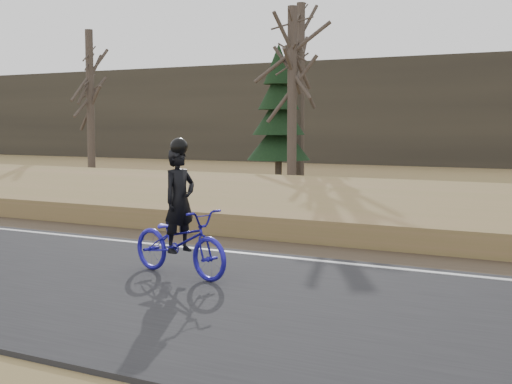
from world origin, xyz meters
The scene contains 13 objects.
ground centered at (0.00, 0.00, 0.00)m, with size 120.00×120.00×0.00m, color olive.
road centered at (0.00, -2.50, 0.03)m, with size 120.00×6.00×0.06m, color black.
edge_line centered at (0.00, 0.20, 0.07)m, with size 120.00×0.12×0.01m, color silver.
shoulder centered at (0.00, 1.20, 0.02)m, with size 120.00×1.60×0.04m, color #473A2B.
embankment centered at (0.00, 4.20, 0.22)m, with size 120.00×5.00×0.44m, color olive.
ballast centered at (0.00, 8.00, 0.23)m, with size 120.00×3.00×0.45m, color slate.
railroad centered at (0.00, 8.00, 0.53)m, with size 120.00×2.40×0.29m.
treeline_backdrop centered at (0.00, 30.00, 3.00)m, with size 120.00×4.00×6.00m, color #383328.
cyclist centered at (1.79, -1.80, 0.69)m, with size 1.99×1.05×2.01m.
bare_tree_far_left centered at (-14.65, 14.61, 3.27)m, with size 0.36×0.36×6.55m, color #4F433A.
bare_tree_left centered at (-5.40, 17.39, 3.70)m, with size 0.36×0.36×7.39m, color #4F433A.
bare_tree_near_left centered at (-4.07, 13.86, 3.32)m, with size 0.36×0.36×6.65m, color #4F433A.
conifer centered at (-5.57, 15.70, 2.62)m, with size 2.60×2.60×5.54m.
Camera 1 is at (7.76, -10.26, 2.26)m, focal length 50.00 mm.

